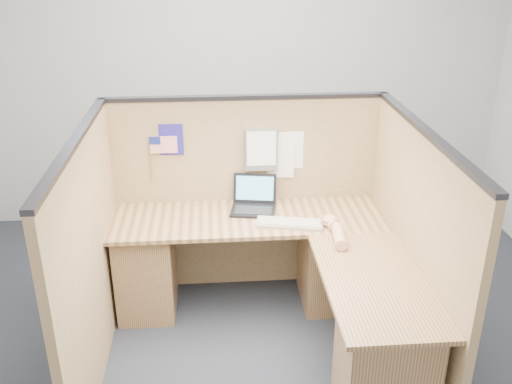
{
  "coord_description": "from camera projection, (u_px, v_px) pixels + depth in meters",
  "views": [
    {
      "loc": [
        -0.24,
        -2.94,
        2.53
      ],
      "look_at": [
        0.04,
        0.5,
        1.0
      ],
      "focal_mm": 40.0,
      "sensor_mm": 36.0,
      "label": 1
    }
  ],
  "objects": [
    {
      "name": "keyboard",
      "position": [
        289.0,
        223.0,
        3.92
      ],
      "size": [
        0.48,
        0.25,
        0.03
      ],
      "rotation": [
        0.0,
        0.0,
        -0.2
      ],
      "color": "gray",
      "rests_on": "l_desk"
    },
    {
      "name": "laptop",
      "position": [
        252.0,
        201.0,
        4.16
      ],
      "size": [
        0.35,
        0.35,
        0.23
      ],
      "rotation": [
        0.0,
        0.0,
        -0.17
      ],
      "color": "black",
      "rests_on": "l_desk"
    },
    {
      "name": "l_desk",
      "position": [
        280.0,
        286.0,
        3.84
      ],
      "size": [
        1.95,
        1.75,
        0.73
      ],
      "color": "brown",
      "rests_on": "floor"
    },
    {
      "name": "paper_right",
      "position": [
        279.0,
        160.0,
        4.2
      ],
      "size": [
        0.22,
        0.02,
        0.28
      ],
      "primitive_type": "cube",
      "rotation": [
        0.0,
        0.0,
        -0.09
      ],
      "color": "white",
      "rests_on": "cubicle_partitions"
    },
    {
      "name": "hand_forearm",
      "position": [
        336.0,
        231.0,
        3.77
      ],
      "size": [
        0.12,
        0.42,
        0.09
      ],
      "color": "tan",
      "rests_on": "l_desk"
    },
    {
      "name": "wall_back",
      "position": [
        237.0,
        75.0,
        5.21
      ],
      "size": [
        5.0,
        0.0,
        5.0
      ],
      "primitive_type": "plane",
      "rotation": [
        1.57,
        0.0,
        0.0
      ],
      "color": "#A2A5A7",
      "rests_on": "floor"
    },
    {
      "name": "paper_left",
      "position": [
        288.0,
        150.0,
        4.18
      ],
      "size": [
        0.22,
        0.02,
        0.28
      ],
      "primitive_type": "cube",
      "rotation": [
        0.0,
        0.0,
        0.07
      ],
      "color": "white",
      "rests_on": "cubicle_partitions"
    },
    {
      "name": "mouse",
      "position": [
        330.0,
        223.0,
        3.91
      ],
      "size": [
        0.12,
        0.08,
        0.05
      ],
      "primitive_type": "ellipsoid",
      "rotation": [
        0.0,
        0.0,
        -0.08
      ],
      "color": "silver",
      "rests_on": "l_desk"
    },
    {
      "name": "floor",
      "position": [
        256.0,
        363.0,
        3.73
      ],
      "size": [
        5.0,
        5.0,
        0.0
      ],
      "primitive_type": "plane",
      "color": "black",
      "rests_on": "ground"
    },
    {
      "name": "file_holder",
      "position": [
        261.0,
        150.0,
        4.13
      ],
      "size": [
        0.24,
        0.05,
        0.31
      ],
      "color": "slate",
      "rests_on": "cubicle_partitions"
    },
    {
      "name": "american_flag",
      "position": [
        160.0,
        146.0,
        4.08
      ],
      "size": [
        0.2,
        0.01,
        0.34
      ],
      "color": "olive",
      "rests_on": "cubicle_partitions"
    },
    {
      "name": "blue_poster",
      "position": [
        171.0,
        140.0,
        4.07
      ],
      "size": [
        0.17,
        0.01,
        0.23
      ],
      "primitive_type": "cube",
      "rotation": [
        0.0,
        0.0,
        -0.05
      ],
      "color": "navy",
      "rests_on": "cubicle_partitions"
    },
    {
      "name": "cubicle_partitions",
      "position": [
        251.0,
        228.0,
        3.8
      ],
      "size": [
        2.06,
        1.83,
        1.53
      ],
      "color": "olive",
      "rests_on": "floor"
    }
  ]
}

